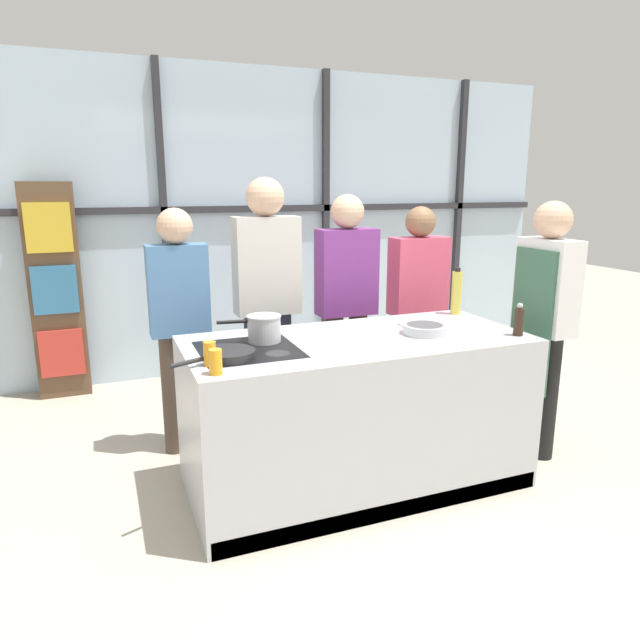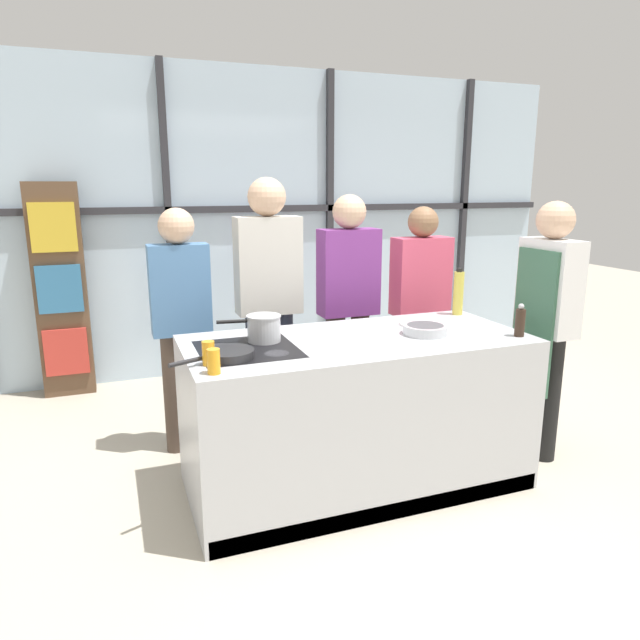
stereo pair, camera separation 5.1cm
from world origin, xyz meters
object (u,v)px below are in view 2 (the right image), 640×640
at_px(spectator_center_left, 269,293).
at_px(spectator_center_right, 348,297).
at_px(white_plate, 420,324).
at_px(juice_glass_near, 214,361).
at_px(oil_bottle, 458,293).
at_px(mixing_bowl, 425,329).
at_px(spectator_far_left, 181,314).
at_px(pepper_grinder, 520,322).
at_px(saucepan, 264,328).
at_px(chef, 546,315).
at_px(juice_glass_far, 208,353).
at_px(spectator_far_right, 420,300).
at_px(frying_pan, 228,354).

xyz_separation_m(spectator_center_left, spectator_center_right, (0.59, 0.00, -0.07)).
relative_size(white_plate, juice_glass_near, 2.17).
bearing_deg(oil_bottle, mixing_bowl, -141.25).
bearing_deg(spectator_far_left, white_plate, 154.08).
bearing_deg(pepper_grinder, saucepan, 163.72).
distance_m(chef, juice_glass_far, 2.17).
bearing_deg(saucepan, spectator_far_right, 26.44).
distance_m(spectator_far_left, frying_pan, 0.96).
height_order(spectator_center_right, juice_glass_near, spectator_center_right).
height_order(spectator_center_right, juice_glass_far, spectator_center_right).
distance_m(spectator_center_right, white_plate, 0.70).
distance_m(spectator_center_right, pepper_grinder, 1.26).
xyz_separation_m(spectator_center_left, juice_glass_near, (-0.59, -1.16, -0.08)).
relative_size(chef, white_plate, 6.45).
xyz_separation_m(spectator_center_right, saucepan, (-0.81, -0.70, 0.01)).
distance_m(chef, white_plate, 0.82).
relative_size(chef, frying_pan, 3.77).
xyz_separation_m(frying_pan, oil_bottle, (1.65, 0.45, 0.13)).
relative_size(spectator_center_left, mixing_bowl, 6.93).
bearing_deg(spectator_center_right, juice_glass_far, 41.06).
distance_m(chef, spectator_center_right, 1.32).
bearing_deg(saucepan, mixing_bowl, -11.17).
bearing_deg(spectator_far_right, oil_bottle, 89.78).
distance_m(chef, pepper_grinder, 0.46).
distance_m(spectator_center_left, juice_glass_near, 1.31).
bearing_deg(chef, frying_pan, 91.94).
relative_size(saucepan, white_plate, 1.37).
xyz_separation_m(white_plate, juice_glass_near, (-1.38, -0.50, 0.05)).
distance_m(chef, mixing_bowl, 0.88).
bearing_deg(chef, spectator_center_right, 48.35).
bearing_deg(pepper_grinder, chef, 30.23).
height_order(spectator_center_right, saucepan, spectator_center_right).
bearing_deg(frying_pan, white_plate, 12.48).
bearing_deg(juice_glass_far, mixing_bowl, 6.42).
xyz_separation_m(white_plate, juice_glass_far, (-1.38, -0.36, 0.05)).
xyz_separation_m(spectator_center_right, juice_glass_far, (-1.18, -1.02, -0.01)).
bearing_deg(frying_pan, spectator_far_right, 29.83).
height_order(pepper_grinder, juice_glass_near, pepper_grinder).
height_order(spectator_far_left, saucepan, spectator_far_left).
bearing_deg(oil_bottle, spectator_far_right, 89.78).
distance_m(spectator_center_left, saucepan, 0.73).
xyz_separation_m(oil_bottle, juice_glass_near, (-1.76, -0.67, -0.09)).
height_order(spectator_center_left, mixing_bowl, spectator_center_left).
distance_m(spectator_far_right, oil_bottle, 0.52).
relative_size(oil_bottle, juice_glass_far, 2.65).
bearing_deg(chef, pepper_grinder, 120.23).
height_order(frying_pan, white_plate, frying_pan).
distance_m(spectator_center_left, spectator_far_right, 1.19).
height_order(spectator_center_left, saucepan, spectator_center_left).
xyz_separation_m(spectator_center_right, pepper_grinder, (0.60, -1.11, 0.02)).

